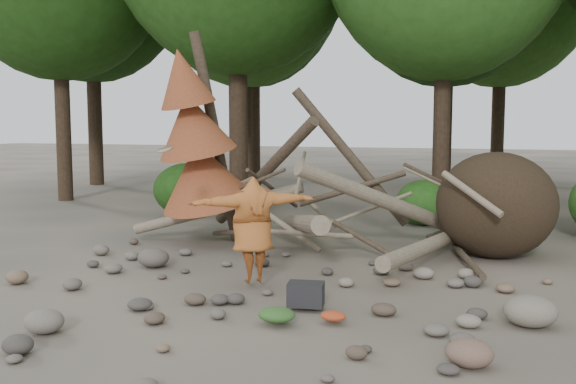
% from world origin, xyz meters
% --- Properties ---
extents(ground, '(120.00, 120.00, 0.00)m').
position_xyz_m(ground, '(0.00, 0.00, 0.00)').
color(ground, '#514C44').
rests_on(ground, ground).
extents(deadfall_pile, '(8.55, 5.24, 3.30)m').
position_xyz_m(deadfall_pile, '(2.02, 4.24, 0.95)').
color(deadfall_pile, '#332619').
rests_on(deadfall_pile, ground).
extents(dead_conifer, '(2.06, 2.16, 4.35)m').
position_xyz_m(dead_conifer, '(-3.12, 3.37, 2.11)').
color(dead_conifer, '#4C3F30').
rests_on(dead_conifer, ground).
extents(bush_left, '(1.80, 1.80, 1.44)m').
position_xyz_m(bush_left, '(-5.50, 7.20, 0.72)').
color(bush_left, '#1F4813').
rests_on(bush_left, ground).
extents(bush_mid, '(1.40, 1.40, 1.12)m').
position_xyz_m(bush_mid, '(0.80, 7.80, 0.56)').
color(bush_mid, '#295C1A').
rests_on(bush_mid, ground).
extents(frisbee_thrower, '(2.76, 1.68, 2.07)m').
position_xyz_m(frisbee_thrower, '(-0.77, 0.72, 0.89)').
color(frisbee_thrower, '#B05F27').
rests_on(frisbee_thrower, ground).
extents(backpack, '(0.52, 0.40, 0.32)m').
position_xyz_m(backpack, '(0.37, -0.15, 0.16)').
color(backpack, black).
rests_on(backpack, ground).
extents(cloth_green, '(0.47, 0.39, 0.18)m').
position_xyz_m(cloth_green, '(0.25, -0.90, 0.09)').
color(cloth_green, '#315C25').
rests_on(cloth_green, ground).
extents(cloth_orange, '(0.33, 0.27, 0.12)m').
position_xyz_m(cloth_orange, '(0.89, -0.62, 0.06)').
color(cloth_orange, '#B13E1E').
rests_on(cloth_orange, ground).
extents(boulder_front_left, '(0.48, 0.44, 0.29)m').
position_xyz_m(boulder_front_left, '(-2.25, -2.13, 0.15)').
color(boulder_front_left, slate).
rests_on(boulder_front_left, ground).
extents(boulder_front_right, '(0.49, 0.44, 0.29)m').
position_xyz_m(boulder_front_right, '(2.60, -1.49, 0.15)').
color(boulder_front_right, '#7C5D4D').
rests_on(boulder_front_right, ground).
extents(boulder_mid_right, '(0.65, 0.59, 0.39)m').
position_xyz_m(boulder_mid_right, '(3.19, 0.14, 0.20)').
color(boulder_mid_right, gray).
rests_on(boulder_mid_right, ground).
extents(boulder_mid_left, '(0.56, 0.50, 0.33)m').
position_xyz_m(boulder_mid_left, '(-2.95, 1.40, 0.17)').
color(boulder_mid_left, '#5C554E').
rests_on(boulder_mid_left, ground).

